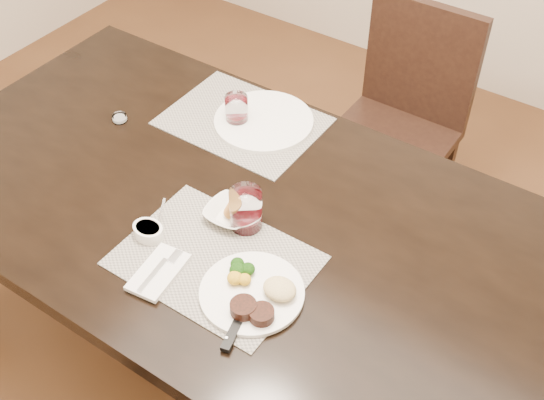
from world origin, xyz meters
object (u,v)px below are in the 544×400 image
Objects in this scene: cracker_bowl at (231,212)px; chair_far at (402,114)px; steak_knife at (242,322)px; wine_glass_near at (246,211)px; far_plate at (264,121)px; dinner_plate at (255,293)px.

chair_far is at bearing 87.29° from cracker_bowl.
wine_glass_near is at bearing 109.63° from steak_knife.
far_plate is (-0.20, -0.59, 0.26)m from chair_far.
steak_knife is 0.84× the size of far_plate.
far_plate is (-0.21, 0.38, -0.04)m from wine_glass_near.
chair_far is 1.01m from cracker_bowl.
wine_glass_near reaches higher than dinner_plate.
steak_knife is (0.17, -1.23, 0.26)m from chair_far.
dinner_plate is 0.27m from cracker_bowl.
wine_glass_near is 0.38× the size of far_plate.
dinner_plate reaches higher than far_plate.
far_plate is at bearing -108.91° from chair_far.
dinner_plate is at bearing -41.24° from cracker_bowl.
far_plate is (-0.36, 0.55, -0.01)m from dinner_plate.
steak_knife is 2.22× the size of wine_glass_near.
wine_glass_near is at bearing 114.62° from dinner_plate.
dinner_plate is at bearing -82.26° from chair_far.
cracker_bowl is 0.44× the size of far_plate.
wine_glass_near reaches higher than cracker_bowl.
steak_knife is 0.31m from wine_glass_near.
steak_knife is at bearing -49.23° from cracker_bowl.
chair_far is 0.68m from far_plate.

